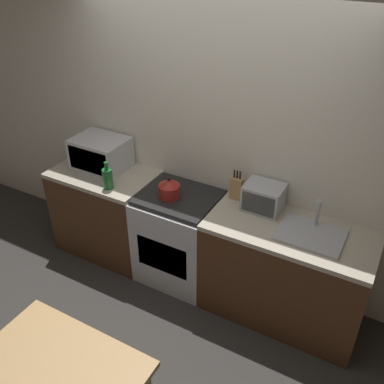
% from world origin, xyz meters
% --- Properties ---
extents(ground_plane, '(16.00, 16.00, 0.00)m').
position_xyz_m(ground_plane, '(0.00, 0.00, 0.00)').
color(ground_plane, '#33302D').
extents(wall_back, '(10.00, 0.06, 2.60)m').
position_xyz_m(wall_back, '(0.00, 1.17, 1.30)').
color(wall_back, silver).
rests_on(wall_back, ground_plane).
extents(counter_left_run, '(0.98, 0.62, 0.90)m').
position_xyz_m(counter_left_run, '(-1.01, 0.83, 0.45)').
color(counter_left_run, '#4C2D19').
rests_on(counter_left_run, ground_plane).
extents(counter_right_run, '(1.32, 0.62, 0.90)m').
position_xyz_m(counter_right_run, '(0.84, 0.83, 0.45)').
color(counter_right_run, '#4C2D19').
rests_on(counter_right_run, ground_plane).
extents(stove_range, '(0.70, 0.62, 0.90)m').
position_xyz_m(stove_range, '(-0.17, 0.83, 0.45)').
color(stove_range, silver).
rests_on(stove_range, ground_plane).
extents(kettle, '(0.19, 0.19, 0.20)m').
position_xyz_m(kettle, '(-0.23, 0.78, 0.98)').
color(kettle, maroon).
rests_on(kettle, stove_range).
extents(microwave, '(0.51, 0.39, 0.29)m').
position_xyz_m(microwave, '(-1.08, 0.92, 1.05)').
color(microwave, silver).
rests_on(microwave, counter_left_run).
extents(bottle, '(0.09, 0.09, 0.26)m').
position_xyz_m(bottle, '(-0.78, 0.64, 1.00)').
color(bottle, '#1E662D').
rests_on(bottle, counter_left_run).
extents(knife_block, '(0.10, 0.06, 0.27)m').
position_xyz_m(knife_block, '(0.28, 1.03, 1.00)').
color(knife_block, tan).
rests_on(knife_block, counter_right_run).
extents(toaster_oven, '(0.31, 0.25, 0.22)m').
position_xyz_m(toaster_oven, '(0.54, 0.99, 1.01)').
color(toaster_oven, '#ADAFB5').
rests_on(toaster_oven, counter_right_run).
extents(sink_basin, '(0.49, 0.37, 0.24)m').
position_xyz_m(sink_basin, '(0.99, 0.84, 0.92)').
color(sink_basin, '#ADAFB5').
rests_on(sink_basin, counter_right_run).
extents(dining_table, '(0.99, 0.70, 0.76)m').
position_xyz_m(dining_table, '(0.03, -0.91, 0.66)').
color(dining_table, tan).
rests_on(dining_table, ground_plane).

